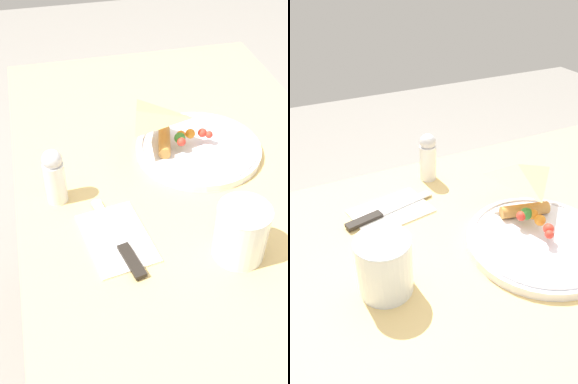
{
  "view_description": "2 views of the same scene",
  "coord_description": "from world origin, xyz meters",
  "views": [
    {
      "loc": [
        -0.71,
        0.25,
        1.35
      ],
      "look_at": [
        -0.1,
        0.11,
        0.79
      ],
      "focal_mm": 45.0,
      "sensor_mm": 36.0,
      "label": 1
    },
    {
      "loc": [
        -0.35,
        -0.42,
        1.2
      ],
      "look_at": [
        -0.09,
        0.11,
        0.81
      ],
      "focal_mm": 35.0,
      "sensor_mm": 36.0,
      "label": 2
    }
  ],
  "objects": [
    {
      "name": "milk_glass",
      "position": [
        -0.24,
        -0.02,
        0.8
      ],
      "size": [
        0.08,
        0.08,
        0.1
      ],
      "color": "white",
      "rests_on": "dining_table"
    },
    {
      "name": "ground_plane",
      "position": [
        0.0,
        0.0,
        0.0
      ],
      "size": [
        6.0,
        6.0,
        0.0
      ],
      "primitive_type": "plane",
      "color": "gray"
    },
    {
      "name": "salt_shaker",
      "position": [
        -0.04,
        0.25,
        0.81
      ],
      "size": [
        0.04,
        0.04,
        0.11
      ],
      "color": "silver",
      "rests_on": "dining_table"
    },
    {
      "name": "dining_table",
      "position": [
        0.0,
        0.0,
        0.62
      ],
      "size": [
        1.04,
        0.66,
        0.75
      ],
      "color": "#DBB770",
      "rests_on": "ground_plane"
    },
    {
      "name": "butter_knife",
      "position": [
        -0.17,
        0.17,
        0.76
      ],
      "size": [
        0.2,
        0.06,
        0.01
      ],
      "rotation": [
        0.0,
        0.0,
        0.22
      ],
      "color": "black",
      "rests_on": "napkin_folded"
    },
    {
      "name": "plate_pizza",
      "position": [
        0.04,
        -0.04,
        0.76
      ],
      "size": [
        0.26,
        0.26,
        0.05
      ],
      "color": "white",
      "rests_on": "dining_table"
    },
    {
      "name": "napkin_folded",
      "position": [
        -0.16,
        0.17,
        0.75
      ],
      "size": [
        0.17,
        0.12,
        0.0
      ],
      "rotation": [
        0.0,
        0.0,
        0.15
      ],
      "color": "white",
      "rests_on": "dining_table"
    }
  ]
}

